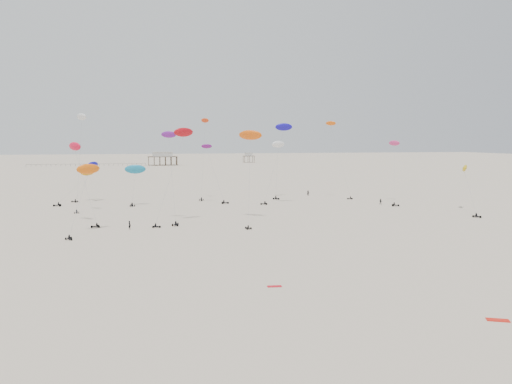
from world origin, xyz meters
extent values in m
plane|color=beige|center=(0.00, 200.00, 0.00)|extent=(900.00, 900.00, 0.00)
cube|color=brown|center=(-10.00, 350.00, 6.15)|extent=(21.00, 13.00, 0.30)
cube|color=silver|center=(-10.00, 350.00, 7.90)|extent=(14.00, 8.40, 3.20)
cube|color=#B2B2AD|center=(-10.00, 350.00, 9.65)|extent=(15.00, 9.00, 0.30)
cube|color=brown|center=(60.00, 380.00, 5.15)|extent=(9.00, 7.00, 0.30)
cube|color=silver|center=(60.00, 380.00, 6.50)|extent=(5.60, 4.20, 2.40)
cube|color=#B2B2AD|center=(60.00, 380.00, 7.85)|extent=(6.00, 4.50, 0.30)
cube|color=black|center=(-62.00, 350.00, 1.45)|extent=(80.00, 0.10, 0.10)
cylinder|color=gray|center=(56.13, 92.42, 5.39)|extent=(0.03, 0.03, 18.35)
ellipsoid|color=gold|center=(59.36, 99.65, 10.79)|extent=(3.69, 4.38, 2.09)
cylinder|color=gray|center=(-39.41, 114.83, 11.97)|extent=(0.03, 0.03, 22.91)
ellipsoid|color=white|center=(-38.58, 116.36, 24.03)|extent=(3.79, 4.33, 2.07)
cylinder|color=gray|center=(-5.82, 135.35, 12.20)|extent=(0.03, 0.03, 23.96)
ellipsoid|color=red|center=(-4.76, 138.69, 24.26)|extent=(3.00, 3.42, 1.64)
cylinder|color=gray|center=(-35.86, 83.19, 6.12)|extent=(0.03, 0.03, 14.75)
ellipsoid|color=orange|center=(-34.53, 87.95, 12.46)|extent=(5.02, 3.70, 2.34)
cylinder|color=gray|center=(-17.53, 94.23, 9.78)|extent=(0.03, 0.03, 20.54)
ellipsoid|color=#761C9A|center=(-17.90, 99.09, 19.47)|extent=(3.89, 2.67, 1.80)
cylinder|color=gray|center=(17.32, 134.31, 8.38)|extent=(0.03, 0.03, 17.44)
ellipsoid|color=white|center=(18.68, 138.38, 16.86)|extent=(5.20, 3.44, 2.40)
cylinder|color=gray|center=(46.75, 113.89, 8.71)|extent=(0.03, 0.03, 20.79)
ellipsoid|color=#DF347D|center=(49.62, 119.95, 17.31)|extent=(2.83, 3.69, 1.72)
cylinder|color=gray|center=(-26.49, 124.77, 4.93)|extent=(0.03, 0.03, 8.80)
ellipsoid|color=#1781B0|center=(-25.96, 126.14, 10.12)|extent=(5.86, 2.13, 2.77)
cylinder|color=gray|center=(-43.63, 134.48, 4.22)|extent=(0.03, 0.03, 15.88)
ellipsoid|color=orange|center=(-40.24, 140.79, 8.45)|extent=(4.64, 3.94, 2.22)
cylinder|color=gray|center=(12.58, 120.36, 10.87)|extent=(0.03, 0.03, 21.45)
ellipsoid|color=#180EB6|center=(15.78, 121.67, 21.93)|extent=(5.06, 1.98, 2.45)
cylinder|color=gray|center=(-3.36, 126.28, 8.31)|extent=(0.03, 0.03, 16.61)
ellipsoid|color=#761578|center=(-5.53, 129.05, 16.40)|extent=(3.35, 1.97, 1.57)
cylinder|color=gray|center=(36.70, 130.24, 11.75)|extent=(0.03, 0.03, 24.14)
ellipsoid|color=#FF610D|center=(35.05, 134.58, 23.53)|extent=(3.57, 3.69, 1.77)
cylinder|color=gray|center=(-36.06, 95.51, 8.36)|extent=(0.03, 0.03, 18.56)
ellipsoid|color=#F51137|center=(-38.43, 100.15, 16.83)|extent=(3.87, 4.35, 2.12)
cylinder|color=gray|center=(-18.07, 91.95, 9.87)|extent=(0.03, 0.03, 21.12)
ellipsoid|color=red|center=(-14.80, 95.93, 19.95)|extent=(5.05, 3.43, 2.34)
cylinder|color=gray|center=(-1.27, 89.20, 9.46)|extent=(0.03, 0.03, 23.07)
ellipsoid|color=#FE5D0D|center=(0.54, 96.36, 19.35)|extent=(6.12, 5.36, 2.87)
cylinder|color=gray|center=(-41.01, 137.20, 5.28)|extent=(0.03, 0.03, 10.65)
ellipsoid|color=#0D0CA8|center=(-38.44, 138.00, 10.80)|extent=(4.45, 5.52, 2.58)
imported|color=black|center=(-26.75, 87.38, 0.00)|extent=(0.86, 0.91, 2.06)
imported|color=black|center=(41.77, 112.17, 0.00)|extent=(1.07, 0.90, 1.90)
imported|color=black|center=(28.86, 138.10, 0.00)|extent=(0.92, 0.82, 2.09)
cube|color=red|center=(11.06, 25.53, 0.00)|extent=(2.37, 1.74, 0.08)
cube|color=red|center=(-8.06, 41.89, 0.00)|extent=(1.87, 0.90, 0.07)
camera|label=1|loc=(-23.71, -16.80, 18.25)|focal=35.00mm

